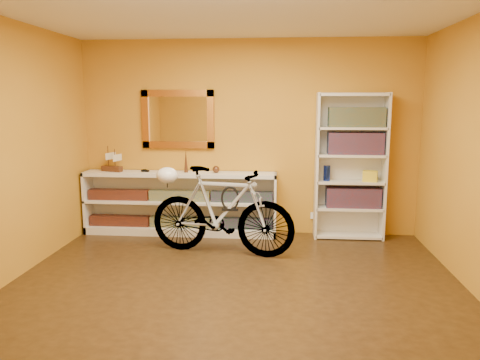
# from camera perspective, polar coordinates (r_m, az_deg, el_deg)

# --- Properties ---
(floor) EXTENTS (4.50, 4.00, 0.01)m
(floor) POSITION_cam_1_polar(r_m,az_deg,el_deg) (4.57, -0.78, -13.41)
(floor) COLOR black
(floor) RESTS_ON ground
(ceiling) EXTENTS (4.50, 4.00, 0.01)m
(ceiling) POSITION_cam_1_polar(r_m,az_deg,el_deg) (4.28, -0.86, 20.71)
(ceiling) COLOR silver
(ceiling) RESTS_ON ground
(back_wall) EXTENTS (4.50, 0.01, 2.60)m
(back_wall) POSITION_cam_1_polar(r_m,az_deg,el_deg) (6.22, 1.04, 5.22)
(back_wall) COLOR #BA7B1B
(back_wall) RESTS_ON ground
(left_wall) EXTENTS (0.01, 4.00, 2.60)m
(left_wall) POSITION_cam_1_polar(r_m,az_deg,el_deg) (4.99, -27.59, 2.98)
(left_wall) COLOR #BA7B1B
(left_wall) RESTS_ON ground
(gilt_mirror) EXTENTS (0.98, 0.06, 0.78)m
(gilt_mirror) POSITION_cam_1_polar(r_m,az_deg,el_deg) (6.30, -7.70, 7.47)
(gilt_mirror) COLOR #9A591C
(gilt_mirror) RESTS_ON back_wall
(wall_socket) EXTENTS (0.09, 0.02, 0.09)m
(wall_socket) POSITION_cam_1_polar(r_m,az_deg,el_deg) (6.37, 9.12, -4.37)
(wall_socket) COLOR silver
(wall_socket) RESTS_ON back_wall
(console_unit) EXTENTS (2.60, 0.35, 0.85)m
(console_unit) POSITION_cam_1_polar(r_m,az_deg,el_deg) (6.29, -7.42, -2.87)
(console_unit) COLOR silver
(console_unit) RESTS_ON floor
(cd_row_lower) EXTENTS (2.50, 0.13, 0.14)m
(cd_row_lower) POSITION_cam_1_polar(r_m,az_deg,el_deg) (6.33, -7.41, -5.16)
(cd_row_lower) COLOR black
(cd_row_lower) RESTS_ON console_unit
(cd_row_upper) EXTENTS (2.50, 0.13, 0.14)m
(cd_row_upper) POSITION_cam_1_polar(r_m,az_deg,el_deg) (6.25, -7.48, -1.93)
(cd_row_upper) COLOR navy
(cd_row_upper) RESTS_ON console_unit
(model_ship) EXTENTS (0.31, 0.19, 0.34)m
(model_ship) POSITION_cam_1_polar(r_m,az_deg,el_deg) (6.45, -15.63, 2.55)
(model_ship) COLOR #3C2010
(model_ship) RESTS_ON console_unit
(toy_car) EXTENTS (0.00, 0.00, 0.00)m
(toy_car) POSITION_cam_1_polar(r_m,az_deg,el_deg) (6.33, -11.66, 1.00)
(toy_car) COLOR black
(toy_car) RESTS_ON console_unit
(bronze_ornament) EXTENTS (0.05, 0.05, 0.31)m
(bronze_ornament) POSITION_cam_1_polar(r_m,az_deg,el_deg) (6.17, -6.72, 2.36)
(bronze_ornament) COLOR #55311D
(bronze_ornament) RESTS_ON console_unit
(decorative_orb) EXTENTS (0.09, 0.09, 0.09)m
(decorative_orb) POSITION_cam_1_polar(r_m,az_deg,el_deg) (6.12, -2.99, 1.33)
(decorative_orb) COLOR #55311D
(decorative_orb) RESTS_ON console_unit
(bookcase) EXTENTS (0.90, 0.30, 1.90)m
(bookcase) POSITION_cam_1_polar(r_m,az_deg,el_deg) (6.15, 13.51, 1.61)
(bookcase) COLOR silver
(bookcase) RESTS_ON floor
(book_row_a) EXTENTS (0.70, 0.22, 0.26)m
(book_row_a) POSITION_cam_1_polar(r_m,az_deg,el_deg) (6.22, 13.81, -2.09)
(book_row_a) COLOR maroon
(book_row_a) RESTS_ON bookcase
(book_row_b) EXTENTS (0.70, 0.22, 0.28)m
(book_row_b) POSITION_cam_1_polar(r_m,az_deg,el_deg) (6.12, 14.08, 4.43)
(book_row_b) COLOR maroon
(book_row_b) RESTS_ON bookcase
(book_row_c) EXTENTS (0.70, 0.22, 0.25)m
(book_row_c) POSITION_cam_1_polar(r_m,az_deg,el_deg) (6.10, 14.22, 7.57)
(book_row_c) COLOR #184D55
(book_row_c) RESTS_ON bookcase
(travel_mug) EXTENTS (0.09, 0.09, 0.20)m
(travel_mug) POSITION_cam_1_polar(r_m,az_deg,el_deg) (6.10, 10.70, 0.85)
(travel_mug) COLOR navy
(travel_mug) RESTS_ON bookcase
(red_tin) EXTENTS (0.19, 0.19, 0.19)m
(red_tin) POSITION_cam_1_polar(r_m,az_deg,el_deg) (6.10, 11.82, 7.39)
(red_tin) COLOR maroon
(red_tin) RESTS_ON bookcase
(yellow_bag) EXTENTS (0.21, 0.16, 0.14)m
(yellow_bag) POSITION_cam_1_polar(r_m,az_deg,el_deg) (6.17, 15.82, 0.46)
(yellow_bag) COLOR yellow
(yellow_bag) RESTS_ON bookcase
(bicycle) EXTENTS (0.76, 1.83, 1.04)m
(bicycle) POSITION_cam_1_polar(r_m,az_deg,el_deg) (5.40, -2.30, -3.86)
(bicycle) COLOR silver
(bicycle) RESTS_ON floor
(helmet) EXTENTS (0.26, 0.24, 0.19)m
(helmet) POSITION_cam_1_polar(r_m,az_deg,el_deg) (5.56, -9.02, 0.59)
(helmet) COLOR white
(helmet) RESTS_ON bicycle
(u_lock) EXTENTS (0.21, 0.02, 0.21)m
(u_lock) POSITION_cam_1_polar(r_m,az_deg,el_deg) (5.34, -1.24, -2.29)
(u_lock) COLOR black
(u_lock) RESTS_ON bicycle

